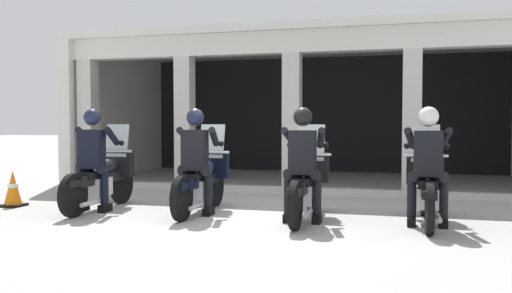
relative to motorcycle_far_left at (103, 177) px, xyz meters
name	(u,v)px	position (x,y,z in m)	size (l,w,h in m)	color
ground_plane	(290,191)	(2.46, 2.87, -0.50)	(80.00, 80.00, 0.00)	#999993
station_building	(312,92)	(2.46, 5.60, 1.65)	(10.43, 5.01, 3.37)	black
kerb_strip	(287,190)	(2.46, 2.56, -0.44)	(9.93, 0.24, 0.12)	#B7B5AD
motorcycle_far_left	(103,177)	(0.00, 0.00, 0.00)	(0.62, 2.04, 1.35)	black
police_officer_far_left	(93,151)	(0.00, -0.28, 0.44)	(0.63, 0.61, 1.58)	black
motorcycle_center_left	(203,179)	(1.64, 0.12, 0.00)	(0.62, 2.04, 1.35)	black
police_officer_center_left	(196,152)	(1.64, -0.16, 0.44)	(0.63, 0.61, 1.58)	black
motorcycle_center_right	(306,184)	(3.28, -0.06, 0.00)	(0.62, 2.04, 1.35)	black
police_officer_center_right	(303,154)	(3.28, -0.35, 0.44)	(0.63, 0.61, 1.58)	black
motorcycle_far_right	(426,186)	(4.93, 0.07, 0.00)	(0.62, 2.04, 1.35)	black
police_officer_far_right	(428,156)	(4.93, -0.21, 0.44)	(0.63, 0.61, 1.58)	black
traffic_cone_flank	(13,189)	(-1.55, -0.19, -0.21)	(0.34, 0.34, 0.59)	black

